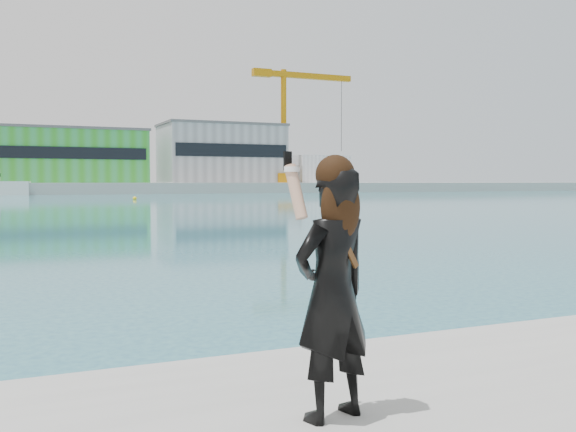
# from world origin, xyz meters

# --- Properties ---
(far_quay) EXTENTS (320.00, 40.00, 2.00)m
(far_quay) POSITION_xyz_m (0.00, 130.00, 1.00)
(far_quay) COLOR #9E9E99
(far_quay) RESTS_ON ground
(warehouse_green) EXTENTS (30.60, 16.36, 10.50)m
(warehouse_green) POSITION_xyz_m (8.00, 127.98, 7.26)
(warehouse_green) COLOR green
(warehouse_green) RESTS_ON far_quay
(warehouse_grey_right) EXTENTS (25.50, 15.35, 12.50)m
(warehouse_grey_right) POSITION_xyz_m (40.00, 127.98, 8.26)
(warehouse_grey_right) COLOR gray
(warehouse_grey_right) RESTS_ON far_quay
(ancillary_shed) EXTENTS (12.00, 10.00, 6.00)m
(ancillary_shed) POSITION_xyz_m (62.00, 126.00, 5.00)
(ancillary_shed) COLOR silver
(ancillary_shed) RESTS_ON far_quay
(dock_crane) EXTENTS (23.00, 4.00, 24.00)m
(dock_crane) POSITION_xyz_m (53.20, 122.00, 15.07)
(dock_crane) COLOR #C77B0B
(dock_crane) RESTS_ON far_quay
(flagpole_right) EXTENTS (1.28, 0.16, 8.00)m
(flagpole_right) POSITION_xyz_m (22.09, 121.00, 6.54)
(flagpole_right) COLOR silver
(flagpole_right) RESTS_ON far_quay
(buoy_near) EXTENTS (0.50, 0.50, 0.50)m
(buoy_near) POSITION_xyz_m (12.14, 76.86, 0.00)
(buoy_near) COLOR yellow
(buoy_near) RESTS_ON ground
(woman) EXTENTS (0.67, 0.53, 1.71)m
(woman) POSITION_xyz_m (-0.72, -0.70, 1.66)
(woman) COLOR black
(woman) RESTS_ON near_quay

